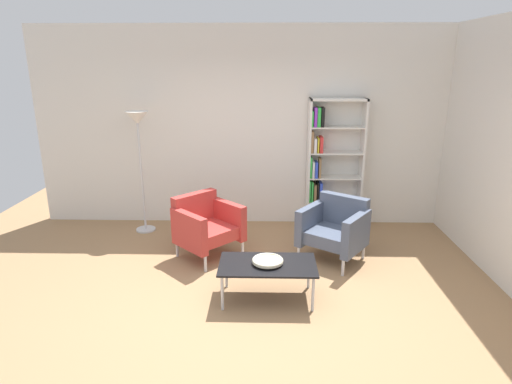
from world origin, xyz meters
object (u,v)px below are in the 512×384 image
at_px(decorative_bowl, 268,261).
at_px(armchair_spare_guest, 335,228).
at_px(floor_lamp_torchiere, 138,133).
at_px(coffee_table_low, 268,266).
at_px(bookshelf_tall, 329,166).
at_px(armchair_near_window, 206,225).

relative_size(decorative_bowl, armchair_spare_guest, 0.34).
distance_m(decorative_bowl, floor_lamp_torchiere, 2.79).
bearing_deg(coffee_table_low, floor_lamp_torchiere, 133.76).
bearing_deg(bookshelf_tall, armchair_near_window, -147.10).
xyz_separation_m(bookshelf_tall, floor_lamp_torchiere, (-2.69, -0.25, 0.51)).
distance_m(bookshelf_tall, decorative_bowl, 2.36).
bearing_deg(bookshelf_tall, floor_lamp_torchiere, -174.61).
height_order(coffee_table_low, decorative_bowl, decorative_bowl).
bearing_deg(decorative_bowl, coffee_table_low, -26.57).
bearing_deg(bookshelf_tall, coffee_table_low, -112.71).
distance_m(coffee_table_low, armchair_spare_guest, 1.29).
distance_m(bookshelf_tall, coffee_table_low, 2.38).
bearing_deg(decorative_bowl, floor_lamp_torchiere, 133.76).
bearing_deg(armchair_near_window, decorative_bowl, -99.22).
relative_size(coffee_table_low, decorative_bowl, 3.12).
bearing_deg(armchair_near_window, armchair_spare_guest, -48.08).
bearing_deg(decorative_bowl, armchair_near_window, 126.58).
relative_size(bookshelf_tall, floor_lamp_torchiere, 1.09).
relative_size(coffee_table_low, armchair_spare_guest, 1.06).
height_order(bookshelf_tall, floor_lamp_torchiere, bookshelf_tall).
distance_m(bookshelf_tall, armchair_spare_guest, 1.26).
height_order(bookshelf_tall, coffee_table_low, bookshelf_tall).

